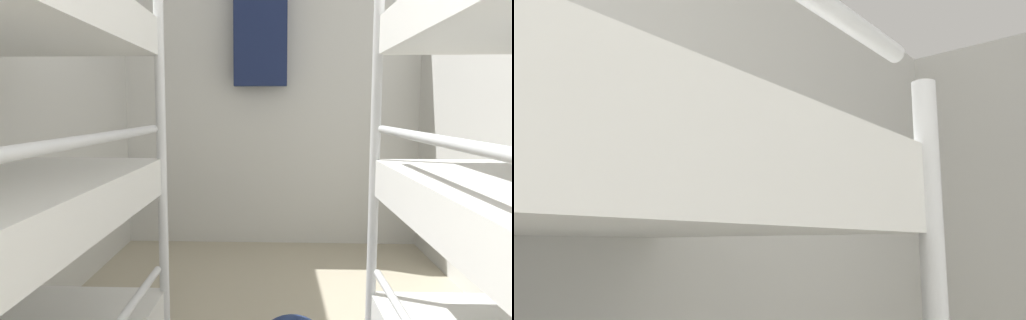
# 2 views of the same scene
# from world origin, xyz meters

# --- Properties ---
(wall_back) EXTENTS (2.66, 0.06, 2.53)m
(wall_back) POSITION_xyz_m (0.00, 4.36, 1.26)
(wall_back) COLOR silver
(wall_back) RESTS_ON ground_plane
(hanging_coat) EXTENTS (0.44, 0.12, 0.90)m
(hanging_coat) POSITION_xyz_m (-0.09, 4.21, 1.83)
(hanging_coat) COLOR #192347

